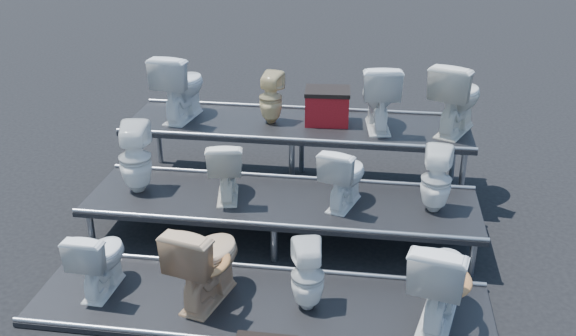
# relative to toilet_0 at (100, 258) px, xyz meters

# --- Properties ---
(ground) EXTENTS (80.00, 80.00, 0.00)m
(ground) POSITION_rel_toilet_0_xyz_m (1.51, 1.30, -0.40)
(ground) COLOR black
(ground) RESTS_ON ground
(tier_front) EXTENTS (4.20, 1.20, 0.06)m
(tier_front) POSITION_rel_toilet_0_xyz_m (1.51, 0.00, -0.37)
(tier_front) COLOR black
(tier_front) RESTS_ON ground
(tier_mid) EXTENTS (4.20, 1.20, 0.46)m
(tier_mid) POSITION_rel_toilet_0_xyz_m (1.51, 1.30, -0.17)
(tier_mid) COLOR black
(tier_mid) RESTS_ON ground
(tier_back) EXTENTS (4.20, 1.20, 0.86)m
(tier_back) POSITION_rel_toilet_0_xyz_m (1.51, 2.60, 0.03)
(tier_back) COLOR black
(tier_back) RESTS_ON ground
(toilet_0) EXTENTS (0.41, 0.68, 0.68)m
(toilet_0) POSITION_rel_toilet_0_xyz_m (0.00, 0.00, 0.00)
(toilet_0) COLOR white
(toilet_0) RESTS_ON tier_front
(toilet_1) EXTENTS (0.66, 0.91, 0.84)m
(toilet_1) POSITION_rel_toilet_0_xyz_m (1.02, 0.00, 0.08)
(toilet_1) COLOR tan
(toilet_1) RESTS_ON tier_front
(toilet_2) EXTENTS (0.36, 0.37, 0.67)m
(toilet_2) POSITION_rel_toilet_0_xyz_m (1.95, 0.00, -0.01)
(toilet_2) COLOR white
(toilet_2) RESTS_ON tier_front
(toilet_3) EXTENTS (0.66, 0.93, 0.86)m
(toilet_3) POSITION_rel_toilet_0_xyz_m (3.10, 0.00, 0.09)
(toilet_3) COLOR white
(toilet_3) RESTS_ON tier_front
(toilet_4) EXTENTS (0.40, 0.41, 0.79)m
(toilet_4) POSITION_rel_toilet_0_xyz_m (-0.10, 1.30, 0.45)
(toilet_4) COLOR white
(toilet_4) RESTS_ON tier_mid
(toilet_5) EXTENTS (0.49, 0.72, 0.68)m
(toilet_5) POSITION_rel_toilet_0_xyz_m (0.91, 1.30, 0.40)
(toilet_5) COLOR white
(toilet_5) RESTS_ON tier_mid
(toilet_6) EXTENTS (0.56, 0.74, 0.67)m
(toilet_6) POSITION_rel_toilet_0_xyz_m (2.17, 1.30, 0.40)
(toilet_6) COLOR white
(toilet_6) RESTS_ON tier_mid
(toilet_7) EXTENTS (0.36, 0.36, 0.70)m
(toilet_7) POSITION_rel_toilet_0_xyz_m (3.11, 1.30, 0.41)
(toilet_7) COLOR white
(toilet_7) RESTS_ON tier_mid
(toilet_8) EXTENTS (0.59, 0.89, 0.84)m
(toilet_8) POSITION_rel_toilet_0_xyz_m (0.05, 2.60, 0.88)
(toilet_8) COLOR white
(toilet_8) RESTS_ON tier_back
(toilet_9) EXTENTS (0.34, 0.35, 0.63)m
(toilet_9) POSITION_rel_toilet_0_xyz_m (1.18, 2.60, 0.78)
(toilet_9) COLOR #D5C087
(toilet_9) RESTS_ON tier_back
(toilet_10) EXTENTS (0.54, 0.84, 0.81)m
(toilet_10) POSITION_rel_toilet_0_xyz_m (2.49, 2.60, 0.87)
(toilet_10) COLOR white
(toilet_10) RESTS_ON tier_back
(toilet_11) EXTENTS (0.79, 0.97, 0.86)m
(toilet_11) POSITION_rel_toilet_0_xyz_m (3.39, 2.60, 0.89)
(toilet_11) COLOR white
(toilet_11) RESTS_ON tier_back
(red_crate) EXTENTS (0.55, 0.45, 0.38)m
(red_crate) POSITION_rel_toilet_0_xyz_m (1.87, 2.69, 0.65)
(red_crate) COLOR maroon
(red_crate) RESTS_ON tier_back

